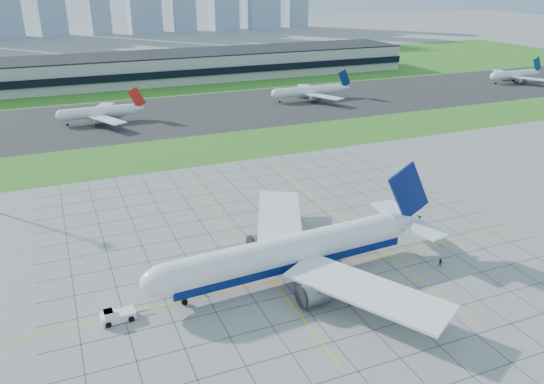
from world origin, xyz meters
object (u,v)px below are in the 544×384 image
(airliner, at_px, (291,252))
(pushback_tug, at_px, (116,316))
(crew_near, at_px, (197,289))
(distant_jet_3, at_px, (515,75))
(crew_far, at_px, (440,263))
(distant_jet_1, at_px, (100,112))
(distant_jet_2, at_px, (310,91))

(airliner, xyz_separation_m, pushback_tug, (-35.59, -1.57, -4.60))
(crew_near, distance_m, distant_jet_3, 273.07)
(crew_far, relative_size, distant_jet_1, 0.05)
(distant_jet_3, bearing_deg, crew_far, -139.31)
(pushback_tug, bearing_deg, airliner, -0.73)
(crew_far, xyz_separation_m, distant_jet_3, (180.57, 155.29, 3.51))
(pushback_tug, bearing_deg, crew_near, 8.12)
(crew_near, height_order, distant_jet_1, distant_jet_1)
(crew_far, xyz_separation_m, distant_jet_2, (48.57, 159.35, 3.52))
(distant_jet_1, height_order, distant_jet_2, same)
(airliner, bearing_deg, distant_jet_2, 58.81)
(distant_jet_1, xyz_separation_m, distant_jet_2, (102.12, 5.24, 0.00))
(crew_near, xyz_separation_m, distant_jet_1, (-2.64, 143.62, 3.66))
(airliner, relative_size, distant_jet_3, 1.57)
(airliner, relative_size, distant_jet_1, 1.57)
(distant_jet_2, bearing_deg, pushback_tug, -127.20)
(distant_jet_2, bearing_deg, crew_far, -106.95)
(pushback_tug, xyz_separation_m, distant_jet_1, (13.29, 146.82, 3.38))
(distant_jet_2, bearing_deg, distant_jet_1, -177.07)
(airliner, height_order, pushback_tug, airliner)
(pushback_tug, height_order, distant_jet_2, distant_jet_2)
(distant_jet_1, bearing_deg, distant_jet_3, 0.29)
(crew_near, relative_size, distant_jet_1, 0.04)
(crew_near, distance_m, crew_far, 51.99)
(distant_jet_1, xyz_separation_m, distant_jet_3, (234.13, 1.18, 0.00))
(crew_far, relative_size, distant_jet_3, 0.05)
(pushback_tug, bearing_deg, distant_jet_3, 27.63)
(distant_jet_3, bearing_deg, distant_jet_2, 178.24)
(airliner, height_order, distant_jet_2, airliner)
(airliner, distance_m, crew_far, 32.82)
(airliner, relative_size, distant_jet_2, 1.57)
(pushback_tug, relative_size, distant_jet_1, 0.21)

